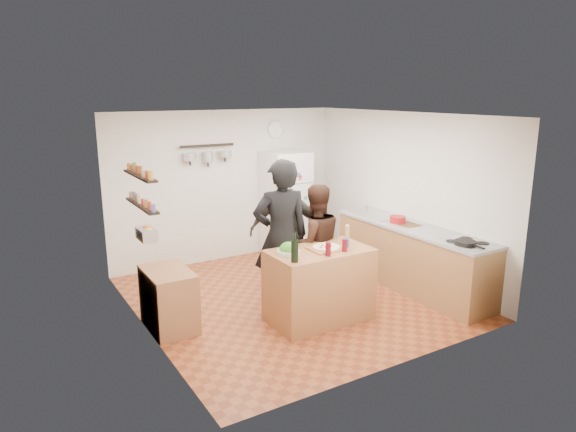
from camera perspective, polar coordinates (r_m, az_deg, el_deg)
room_shell at (r=7.15m, az=-1.20°, el=1.25°), size 4.20×4.20×4.20m
prep_island at (r=6.43m, az=3.51°, el=-7.65°), size 1.25×0.72×0.91m
pizza_board at (r=6.30m, az=4.27°, el=-3.62°), size 0.42×0.34×0.02m
pizza at (r=6.30m, az=4.28°, el=-3.46°), size 0.34×0.34×0.02m
salad_bowl at (r=6.09m, az=0.05°, el=-4.04°), size 0.27×0.27×0.05m
wine_bottle at (r=5.80m, az=0.76°, el=-3.91°), size 0.08×0.08×0.26m
wine_glass_near at (r=6.04m, az=4.49°, el=-3.72°), size 0.07×0.07×0.16m
wine_glass_far at (r=6.23m, az=6.30°, el=-3.26°), size 0.06×0.06×0.15m
pepper_mill at (r=6.54m, az=6.58°, el=-2.20°), size 0.06×0.06×0.20m
salt_canister at (r=6.34m, az=6.43°, el=-3.07°), size 0.08×0.08×0.13m
person_left at (r=6.51m, az=-0.77°, el=-2.32°), size 0.82×0.64×1.99m
person_center at (r=6.84m, az=2.99°, el=-3.16°), size 0.90×0.77×1.62m
person_back at (r=7.22m, az=-0.23°, el=-1.73°), size 1.10×0.87×1.74m
counter_run at (r=7.65m, az=13.58°, el=-4.52°), size 0.63×2.63×0.90m
stove_top at (r=6.91m, az=19.31°, el=-2.89°), size 0.60×0.62×0.02m
skillet at (r=6.80m, az=19.10°, el=-2.83°), size 0.27×0.27×0.05m
sink at (r=8.12m, az=9.57°, el=0.15°), size 0.50×0.80×0.03m
cutting_board at (r=7.62m, az=13.01°, el=-0.95°), size 0.30×0.40×0.02m
red_bowl at (r=7.66m, az=12.09°, el=-0.37°), size 0.23×0.23×0.10m
fridge at (r=8.84m, az=-0.27°, el=1.36°), size 0.70×0.68×1.80m
wall_clock at (r=8.95m, az=-1.38°, el=9.59°), size 0.30×0.03×0.30m
spice_shelf_lower at (r=6.20m, az=-15.94°, el=1.13°), size 0.12×1.00×0.02m
spice_shelf_upper at (r=6.14m, az=-16.15°, el=4.32°), size 0.12×1.00×0.02m
produce_basket at (r=6.29m, az=-15.47°, el=-1.94°), size 0.18×0.35×0.14m
side_table at (r=6.40m, az=-13.11°, el=-8.97°), size 0.50×0.80×0.73m
pot_rack at (r=8.32m, az=-8.95°, el=7.74°), size 0.90×0.04×0.04m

